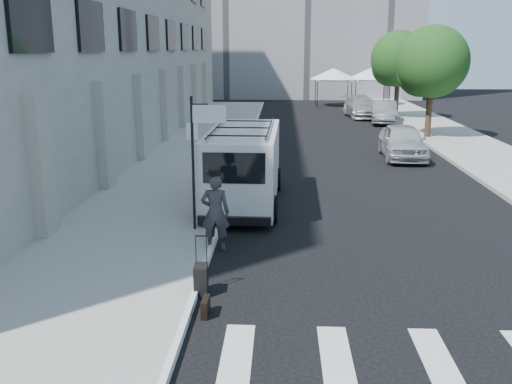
# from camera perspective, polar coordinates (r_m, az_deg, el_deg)

# --- Properties ---
(ground) EXTENTS (120.00, 120.00, 0.00)m
(ground) POSITION_cam_1_polar(r_m,az_deg,el_deg) (12.18, 3.91, -9.15)
(ground) COLOR black
(ground) RESTS_ON ground
(sidewalk_left) EXTENTS (4.50, 48.00, 0.15)m
(sidewalk_left) POSITION_cam_1_polar(r_m,az_deg,el_deg) (27.87, -5.58, 4.32)
(sidewalk_left) COLOR gray
(sidewalk_left) RESTS_ON ground
(sidewalk_right) EXTENTS (4.00, 56.00, 0.15)m
(sidewalk_right) POSITION_cam_1_polar(r_m,az_deg,el_deg) (32.89, 19.10, 5.11)
(sidewalk_right) COLOR gray
(sidewalk_right) RESTS_ON ground
(building_left) EXTENTS (10.00, 44.00, 12.00)m
(building_left) POSITION_cam_1_polar(r_m,az_deg,el_deg) (31.27, -19.09, 15.61)
(building_left) COLOR gray
(building_left) RESTS_ON ground
(sign_pole) EXTENTS (1.03, 0.07, 3.50)m
(sign_pole) POSITION_cam_1_polar(r_m,az_deg,el_deg) (14.69, -5.48, 5.64)
(sign_pole) COLOR black
(sign_pole) RESTS_ON sidewalk_left
(tree_near) EXTENTS (3.80, 3.83, 6.03)m
(tree_near) POSITION_cam_1_polar(r_m,az_deg,el_deg) (32.30, 16.98, 12.09)
(tree_near) COLOR black
(tree_near) RESTS_ON ground
(tree_far) EXTENTS (3.80, 3.83, 6.03)m
(tree_far) POSITION_cam_1_polar(r_m,az_deg,el_deg) (41.09, 13.90, 12.61)
(tree_far) COLOR black
(tree_far) RESTS_ON ground
(tent_left) EXTENTS (4.00, 4.00, 3.20)m
(tent_left) POSITION_cam_1_polar(r_m,az_deg,el_deg) (49.42, 7.76, 11.62)
(tent_left) COLOR black
(tent_left) RESTS_ON ground
(tent_right) EXTENTS (4.00, 4.00, 3.20)m
(tent_right) POSITION_cam_1_polar(r_m,az_deg,el_deg) (50.29, 11.42, 11.51)
(tent_right) COLOR black
(tent_right) RESTS_ON ground
(businessman) EXTENTS (0.73, 0.50, 1.92)m
(businessman) POSITION_cam_1_polar(r_m,az_deg,el_deg) (13.83, -4.09, -2.06)
(businessman) COLOR #323235
(businessman) RESTS_ON ground
(briefcase) EXTENTS (0.13, 0.44, 0.34)m
(briefcase) POSITION_cam_1_polar(r_m,az_deg,el_deg) (10.80, -5.06, -11.38)
(briefcase) COLOR black
(briefcase) RESTS_ON ground
(suitcase) EXTENTS (0.29, 0.44, 1.19)m
(suitcase) POSITION_cam_1_polar(r_m,az_deg,el_deg) (11.61, -5.52, -8.71)
(suitcase) COLOR black
(suitcase) RESTS_ON ground
(cargo_van) EXTENTS (2.35, 6.37, 2.37)m
(cargo_van) POSITION_cam_1_polar(r_m,az_deg,el_deg) (18.03, -1.21, 2.70)
(cargo_van) COLOR silver
(cargo_van) RESTS_ON ground
(parked_car_a) EXTENTS (2.00, 4.57, 1.53)m
(parked_car_a) POSITION_cam_1_polar(r_m,az_deg,el_deg) (26.46, 14.45, 4.93)
(parked_car_a) COLOR #B2B6BB
(parked_car_a) RESTS_ON ground
(parked_car_b) EXTENTS (2.07, 4.59, 1.46)m
(parked_car_b) POSITION_cam_1_polar(r_m,az_deg,el_deg) (38.84, 12.66, 7.81)
(parked_car_b) COLOR #5B5E63
(parked_car_b) RESTS_ON ground
(parked_car_c) EXTENTS (2.49, 5.20, 1.46)m
(parked_car_c) POSITION_cam_1_polar(r_m,az_deg,el_deg) (41.84, 10.51, 8.34)
(parked_car_c) COLOR #919598
(parked_car_c) RESTS_ON ground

